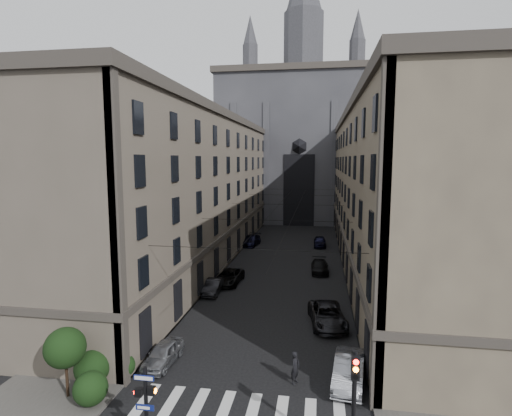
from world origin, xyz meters
The scene contains 19 objects.
sidewalk_left centered at (-10.50, 36.00, 0.07)m, with size 7.00×80.00×0.15m, color #383533.
sidewalk_right centered at (10.50, 36.00, 0.07)m, with size 7.00×80.00×0.15m, color #383533.
zebra_crossing centered at (0.00, 5.00, 0.01)m, with size 11.00×3.20×0.01m, color beige.
building_left centered at (-13.44, 36.00, 9.34)m, with size 13.60×60.60×18.85m.
building_right centered at (13.44, 36.00, 9.34)m, with size 13.60×60.60×18.85m.
gothic_tower centered at (0.00, 74.96, 17.80)m, with size 35.00×23.00×58.00m.
pedestrian_signal_left centered at (-3.51, 1.50, 2.32)m, with size 1.02×0.38×4.00m.
traffic_light_right centered at (5.60, 1.92, 3.29)m, with size 0.34×0.50×5.20m.
shrub_cluster centered at (-8.72, 5.01, 1.80)m, with size 3.90×4.40×3.90m.
tram_wires centered at (0.00, 35.63, 7.25)m, with size 14.00×60.00×0.43m.
car_left_near centered at (-5.75, 8.87, 0.68)m, with size 1.60×3.98×1.36m, color gray.
car_left_midnear centered at (-6.13, 22.62, 0.68)m, with size 1.44×4.14×1.36m, color black.
car_left_midfar centered at (-5.31, 25.91, 0.72)m, with size 2.37×5.15×1.43m, color black.
car_left_far centered at (-6.20, 44.65, 0.78)m, with size 2.18×5.36×1.56m, color black.
car_right_near centered at (5.90, 8.52, 0.80)m, with size 1.68×4.83×1.59m, color gray.
car_right_midnear centered at (4.81, 16.72, 0.80)m, with size 2.64×5.72×1.59m, color black.
car_right_midfar centered at (4.20, 31.61, 0.69)m, with size 1.94×4.77×1.39m, color black.
car_right_far centered at (4.20, 45.57, 0.77)m, with size 1.81×4.50×1.53m, color black.
pedestrian centered at (2.79, 8.00, 0.97)m, with size 0.71×0.46×1.94m, color black.
Camera 1 is at (3.99, -14.16, 13.15)m, focal length 28.00 mm.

